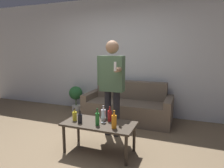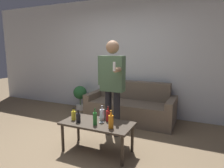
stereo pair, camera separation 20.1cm
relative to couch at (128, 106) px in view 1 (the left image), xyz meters
The scene contains 13 objects.
ground_plane 1.74m from the couch, 102.14° to the right, with size 16.00×16.00×0.00m, color #756047.
wall_back 1.21m from the couch, 127.33° to the left, with size 8.00×0.06×2.70m.
couch is the anchor object (origin of this frame).
coffee_table 1.52m from the couch, 89.91° to the right, with size 1.06×0.51×0.46m.
bottle_orange 1.63m from the couch, 89.32° to the right, with size 0.06×0.06×0.25m.
bottle_green 1.66m from the couch, 99.05° to the right, with size 0.07×0.07×0.18m.
bottle_dark 1.67m from the couch, 80.31° to the right, with size 0.07×0.07×0.25m.
bottle_yellow 1.42m from the couch, 85.02° to the right, with size 0.06×0.06×0.22m.
bottle_red 1.63m from the couch, 103.71° to the right, with size 0.07×0.07×0.19m.
bottle_clear 1.40m from the couch, 89.51° to the right, with size 0.07×0.07×0.22m.
wine_glass_near 1.52m from the couch, 87.63° to the right, with size 0.08×0.08×0.17m.
person_standing_front 1.13m from the couch, 92.47° to the right, with size 0.48×0.43×1.67m.
potted_plant 1.43m from the couch, behind, with size 0.33×0.33×0.62m.
Camera 1 is at (1.54, -2.37, 1.51)m, focal length 32.00 mm.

